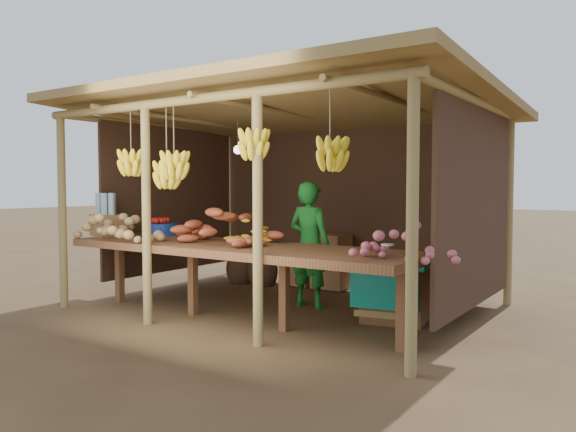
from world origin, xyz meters
The scene contains 13 objects.
ground centered at (0.00, 0.00, 0.00)m, with size 60.00×60.00×0.00m, color brown.
stall_structure centered at (0.04, -0.13, 1.90)m, with size 4.70×3.50×2.43m.
counter centered at (0.00, -0.95, 0.74)m, with size 3.90×1.05×0.80m.
potato_heap centered at (-1.40, -1.25, 0.98)m, with size 1.05×0.63×0.37m, color #A18153, non-canonical shape.
sweet_potato_heap centered at (-0.25, -0.93, 0.98)m, with size 1.11×0.67×0.36m, color #9F4528, non-canonical shape.
onion_heap centered at (1.90, -1.23, 0.98)m, with size 0.82×0.49×0.36m, color #BA5A68, non-canonical shape.
banana_pile centered at (-0.02, -0.60, 0.97)m, with size 0.51×0.31×0.34m, color yellow, non-canonical shape.
tomato_basin centered at (-1.48, -0.57, 0.89)m, with size 0.41×0.41×0.21m.
bottle_box centered at (-1.90, -1.02, 1.00)m, with size 0.48×0.42×0.51m.
vendor centered at (0.22, 0.11, 0.72)m, with size 0.53×0.35×1.45m, color #197226.
tarp_crate centered at (1.33, 0.01, 0.34)m, with size 0.78×0.70×0.82m.
carton_stack centered at (-0.28, 1.20, 0.32)m, with size 0.96×0.37×0.73m.
burlap_sacks centered at (-1.24, 0.91, 0.25)m, with size 0.82×0.43×0.58m.
Camera 1 is at (3.62, -5.35, 1.40)m, focal length 35.00 mm.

